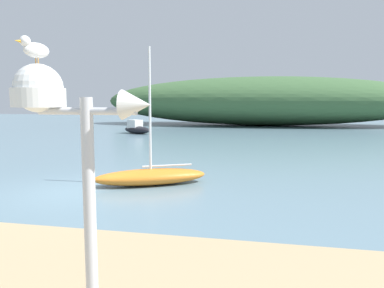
% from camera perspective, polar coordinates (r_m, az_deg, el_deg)
% --- Properties ---
extents(ground_plane, '(120.00, 120.00, 0.00)m').
position_cam_1_polar(ground_plane, '(12.01, -17.75, -7.01)').
color(ground_plane, slate).
extents(distant_hill, '(37.38, 11.45, 5.55)m').
position_cam_1_polar(distant_hill, '(43.53, 10.91, 6.53)').
color(distant_hill, '#3D6038').
rests_on(distant_hill, ground).
extents(mast_structure, '(1.38, 0.51, 2.92)m').
position_cam_1_polar(mast_structure, '(3.76, -19.94, 3.72)').
color(mast_structure, silver).
rests_on(mast_structure, beach_sand).
extents(seagull_on_radar, '(0.21, 0.34, 0.24)m').
position_cam_1_polar(seagull_on_radar, '(3.89, -23.09, 13.39)').
color(seagull_on_radar, orange).
rests_on(seagull_on_radar, mast_structure).
extents(sailboat_west_reach, '(3.80, 2.66, 4.50)m').
position_cam_1_polar(sailboat_west_reach, '(12.39, -6.36, -4.92)').
color(sailboat_west_reach, orange).
rests_on(sailboat_west_reach, ground).
extents(motorboat_east_reach, '(3.21, 2.50, 1.17)m').
position_cam_1_polar(motorboat_east_reach, '(32.04, -8.51, 2.39)').
color(motorboat_east_reach, black).
rests_on(motorboat_east_reach, ground).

